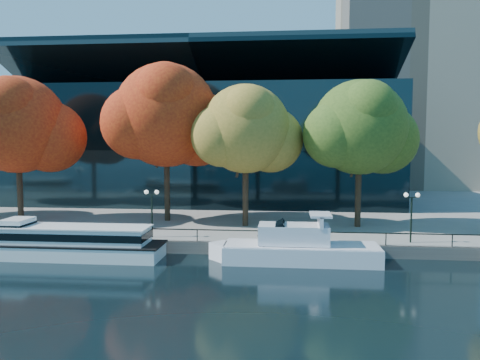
# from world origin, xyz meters

# --- Properties ---
(ground) EXTENTS (160.00, 160.00, 0.00)m
(ground) POSITION_xyz_m (0.00, 0.00, 0.00)
(ground) COLOR black
(ground) RESTS_ON ground
(promenade) EXTENTS (90.00, 67.08, 1.00)m
(promenade) POSITION_xyz_m (0.00, 36.38, 0.50)
(promenade) COLOR slate
(promenade) RESTS_ON ground
(railing) EXTENTS (88.20, 0.08, 0.99)m
(railing) POSITION_xyz_m (0.00, 3.25, 1.94)
(railing) COLOR black
(railing) RESTS_ON promenade
(convention_building) EXTENTS (50.00, 24.57, 21.43)m
(convention_building) POSITION_xyz_m (-4.00, 31.79, 8.51)
(convention_building) COLOR black
(convention_building) RESTS_ON ground
(office_tower) EXTENTS (22.50, 22.50, 65.90)m
(office_tower) POSITION_xyz_m (28.00, 55.00, 33.02)
(office_tower) COLOR gray
(office_tower) RESTS_ON ground
(tour_boat) EXTENTS (16.02, 3.57, 3.04)m
(tour_boat) POSITION_xyz_m (-10.00, 0.82, 1.29)
(tour_boat) COLOR white
(tour_boat) RESTS_ON ground
(cruiser_near) EXTENTS (12.93, 3.33, 3.75)m
(cruiser_near) POSITION_xyz_m (7.84, 1.20, 1.16)
(cruiser_near) COLOR white
(cruiser_near) RESTS_ON ground
(tree_1) EXTENTS (12.09, 9.91, 14.58)m
(tree_1) POSITION_xyz_m (-19.44, 10.75, 10.54)
(tree_1) COLOR black
(tree_1) RESTS_ON promenade
(tree_2) EXTENTS (13.05, 10.70, 15.93)m
(tree_2) POSITION_xyz_m (-4.70, 12.60, 11.49)
(tree_2) COLOR black
(tree_2) RESTS_ON promenade
(tree_3) EXTENTS (10.54, 8.64, 13.49)m
(tree_3) POSITION_xyz_m (3.49, 10.43, 10.09)
(tree_3) COLOR black
(tree_3) RESTS_ON promenade
(tree_4) EXTENTS (11.10, 9.10, 13.84)m
(tree_4) POSITION_xyz_m (14.17, 11.09, 10.21)
(tree_4) COLOR black
(tree_4) RESTS_ON promenade
(lamp_1) EXTENTS (1.26, 0.36, 4.03)m
(lamp_1) POSITION_xyz_m (-4.12, 4.50, 3.98)
(lamp_1) COLOR black
(lamp_1) RESTS_ON promenade
(lamp_2) EXTENTS (1.26, 0.36, 4.03)m
(lamp_2) POSITION_xyz_m (17.20, 4.50, 3.98)
(lamp_2) COLOR black
(lamp_2) RESTS_ON promenade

